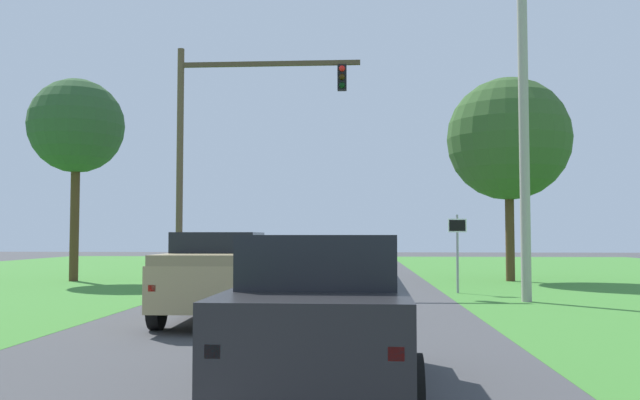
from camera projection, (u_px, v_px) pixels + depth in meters
name	position (u px, v px, depth m)	size (l,w,h in m)	color
ground_plane	(283.00, 326.00, 13.65)	(120.00, 120.00, 0.00)	#424244
red_suv_near	(323.00, 308.00, 8.02)	(2.19, 4.69, 1.86)	black
pickup_truck_lead	(220.00, 275.00, 14.57)	(2.28, 5.13, 1.92)	tan
traffic_light	(222.00, 132.00, 23.87)	(6.60, 0.40, 8.61)	brown
keep_moving_sign	(457.00, 243.00, 21.51)	(0.60, 0.09, 2.53)	gray
oak_tree_right	(508.00, 139.00, 27.36)	(5.03, 5.03, 8.33)	#4C351E
utility_pole_right	(524.00, 129.00, 18.90)	(0.28, 0.28, 9.73)	#9E998E
extra_tree_1	(76.00, 127.00, 27.42)	(3.87, 3.87, 8.30)	#4C351E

